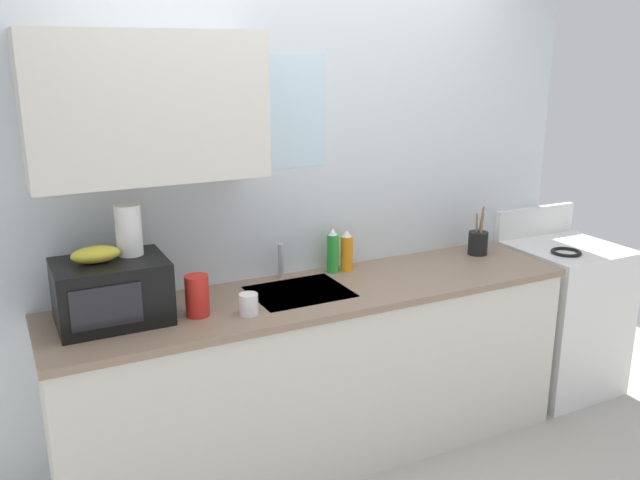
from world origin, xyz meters
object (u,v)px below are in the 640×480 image
(microwave, at_px, (112,291))
(utensil_crock, at_px, (478,242))
(paper_towel_roll, at_px, (129,230))
(stove_range, at_px, (560,316))
(dish_soap_bottle_green, at_px, (333,252))
(dish_soap_bottle_orange, at_px, (347,251))
(mug_white, at_px, (249,304))
(cereal_canister, at_px, (197,296))
(banana_bunch, at_px, (96,255))

(microwave, xyz_separation_m, utensil_crock, (2.03, 0.07, -0.07))
(microwave, height_order, paper_towel_roll, paper_towel_roll)
(stove_range, bearing_deg, paper_towel_roll, 177.79)
(paper_towel_roll, xyz_separation_m, dish_soap_bottle_green, (1.04, 0.11, -0.27))
(stove_range, distance_m, utensil_crock, 0.78)
(dish_soap_bottle_orange, xyz_separation_m, mug_white, (-0.68, -0.34, -0.06))
(paper_towel_roll, distance_m, cereal_canister, 0.40)
(dish_soap_bottle_green, bearing_deg, cereal_canister, -162.05)
(paper_towel_roll, bearing_deg, cereal_canister, -32.01)
(dish_soap_bottle_green, relative_size, utensil_crock, 0.86)
(stove_range, distance_m, paper_towel_roll, 2.64)
(microwave, bearing_deg, cereal_canister, -16.13)
(paper_towel_roll, height_order, mug_white, paper_towel_roll)
(banana_bunch, bearing_deg, dish_soap_bottle_green, 7.64)
(banana_bunch, relative_size, mug_white, 2.11)
(stove_range, xyz_separation_m, dish_soap_bottle_orange, (-1.38, 0.20, 0.54))
(microwave, xyz_separation_m, banana_bunch, (-0.05, 0.00, 0.17))
(cereal_canister, bearing_deg, banana_bunch, 165.62)
(mug_white, bearing_deg, cereal_canister, 156.02)
(microwave, bearing_deg, dish_soap_bottle_orange, 7.21)
(dish_soap_bottle_orange, bearing_deg, cereal_canister, -163.99)
(paper_towel_roll, distance_m, utensil_crock, 1.95)
(cereal_canister, bearing_deg, mug_white, -23.98)
(mug_white, bearing_deg, utensil_crock, 9.94)
(banana_bunch, xyz_separation_m, dish_soap_bottle_green, (1.19, 0.16, -0.19))
(stove_range, relative_size, utensil_crock, 3.95)
(paper_towel_roll, bearing_deg, dish_soap_bottle_green, 6.02)
(stove_range, distance_m, microwave, 2.67)
(mug_white, xyz_separation_m, utensil_crock, (1.48, 0.26, 0.02))
(stove_range, distance_m, dish_soap_bottle_green, 1.58)
(dish_soap_bottle_orange, bearing_deg, banana_bunch, -173.14)
(dish_soap_bottle_green, xyz_separation_m, cereal_canister, (-0.80, -0.26, -0.02))
(dish_soap_bottle_green, height_order, cereal_canister, dish_soap_bottle_green)
(microwave, xyz_separation_m, mug_white, (0.54, -0.19, -0.09))
(banana_bunch, distance_m, mug_white, 0.67)
(stove_range, bearing_deg, microwave, 179.01)
(banana_bunch, xyz_separation_m, dish_soap_bottle_orange, (1.27, 0.15, -0.20))
(paper_towel_roll, distance_m, dish_soap_bottle_green, 1.08)
(banana_bunch, bearing_deg, stove_range, -1.00)
(stove_range, height_order, utensil_crock, utensil_crock)
(microwave, distance_m, dish_soap_bottle_green, 1.15)
(paper_towel_roll, xyz_separation_m, cereal_canister, (0.24, -0.15, -0.29))
(paper_towel_roll, bearing_deg, utensil_crock, 0.59)
(mug_white, distance_m, utensil_crock, 1.51)
(banana_bunch, distance_m, dish_soap_bottle_orange, 1.30)
(banana_bunch, height_order, dish_soap_bottle_orange, banana_bunch)
(microwave, distance_m, paper_towel_roll, 0.27)
(dish_soap_bottle_green, distance_m, mug_white, 0.70)
(stove_range, xyz_separation_m, paper_towel_roll, (-2.51, 0.10, 0.82))
(mug_white, bearing_deg, microwave, 160.85)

